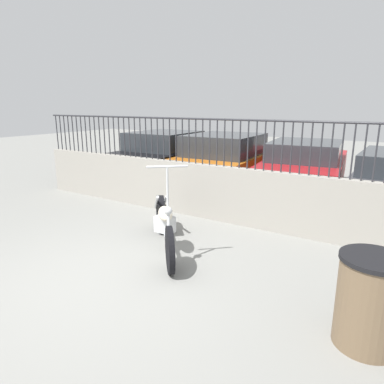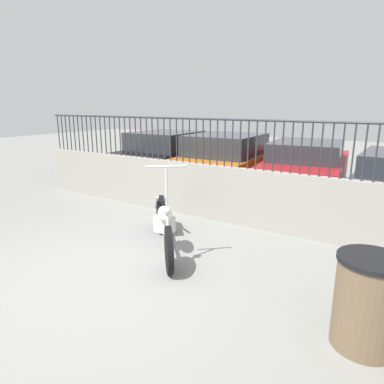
% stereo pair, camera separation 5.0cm
% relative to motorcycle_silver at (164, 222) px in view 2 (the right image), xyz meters
% --- Properties ---
extents(ground_plane, '(40.00, 40.00, 0.00)m').
position_rel_motorcycle_silver_xyz_m(ground_plane, '(-0.03, -1.15, -0.39)').
color(ground_plane, gray).
extents(low_wall, '(9.03, 0.18, 1.03)m').
position_rel_motorcycle_silver_xyz_m(low_wall, '(-0.03, 1.56, 0.12)').
color(low_wall, '#9E998E').
rests_on(low_wall, ground_plane).
extents(fence_railing, '(9.03, 0.04, 0.85)m').
position_rel_motorcycle_silver_xyz_m(fence_railing, '(-0.03, 1.56, 1.18)').
color(fence_railing, '#2D2D33').
rests_on(fence_railing, low_wall).
extents(motorcycle_silver, '(1.53, 1.69, 1.39)m').
position_rel_motorcycle_silver_xyz_m(motorcycle_silver, '(0.00, 0.00, 0.00)').
color(motorcycle_silver, black).
rests_on(motorcycle_silver, ground_plane).
extents(trash_bin, '(0.59, 0.59, 0.86)m').
position_rel_motorcycle_silver_xyz_m(trash_bin, '(2.87, -0.81, 0.04)').
color(trash_bin, brown).
rests_on(trash_bin, ground_plane).
extents(car_black, '(2.04, 4.10, 1.35)m').
position_rel_motorcycle_silver_xyz_m(car_black, '(-3.17, 4.40, 0.28)').
color(car_black, black).
rests_on(car_black, ground_plane).
extents(car_orange, '(2.08, 4.23, 1.37)m').
position_rel_motorcycle_silver_xyz_m(car_orange, '(-1.13, 4.32, 0.29)').
color(car_orange, black).
rests_on(car_orange, ground_plane).
extents(car_red, '(2.16, 4.19, 1.29)m').
position_rel_motorcycle_silver_xyz_m(car_red, '(0.92, 4.47, 0.26)').
color(car_red, black).
rests_on(car_red, ground_plane).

